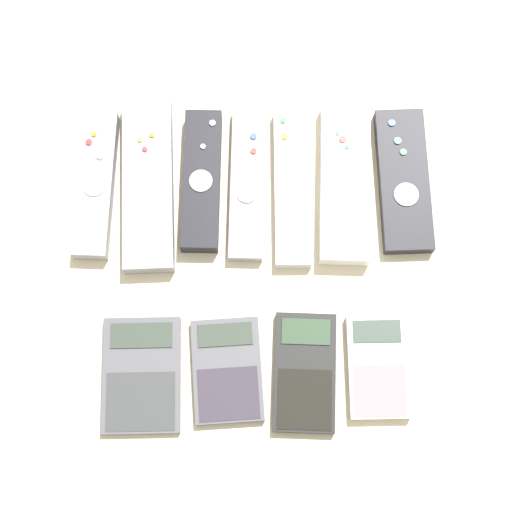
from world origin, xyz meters
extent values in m
plane|color=beige|center=(0.00, 0.00, 0.00)|extent=(3.00, 3.00, 0.00)
cube|color=gray|center=(-0.19, 0.13, 0.01)|extent=(0.05, 0.18, 0.02)
cylinder|color=silver|center=(-0.19, 0.13, 0.02)|extent=(0.03, 0.03, 0.00)
cylinder|color=silver|center=(-0.19, 0.16, 0.02)|extent=(0.01, 0.01, 0.00)
cylinder|color=red|center=(-0.20, 0.18, 0.02)|extent=(0.01, 0.01, 0.00)
cylinder|color=orange|center=(-0.19, 0.19, 0.02)|extent=(0.01, 0.01, 0.00)
cube|color=gray|center=(-0.13, 0.13, 0.01)|extent=(0.07, 0.22, 0.02)
cylinder|color=orange|center=(-0.12, 0.19, 0.03)|extent=(0.01, 0.01, 0.00)
cylinder|color=yellow|center=(-0.14, 0.18, 0.03)|extent=(0.01, 0.01, 0.00)
cylinder|color=red|center=(-0.13, 0.17, 0.03)|extent=(0.01, 0.01, 0.00)
cube|color=black|center=(-0.06, 0.14, 0.01)|extent=(0.05, 0.18, 0.03)
cylinder|color=#99999E|center=(-0.06, 0.13, 0.03)|extent=(0.03, 0.03, 0.00)
cylinder|color=silver|center=(-0.05, 0.21, 0.03)|extent=(0.01, 0.01, 0.00)
cylinder|color=silver|center=(-0.06, 0.17, 0.03)|extent=(0.01, 0.01, 0.00)
cube|color=gray|center=(-0.01, 0.13, 0.01)|extent=(0.05, 0.19, 0.02)
cylinder|color=#99999E|center=(-0.01, 0.12, 0.02)|extent=(0.02, 0.02, 0.00)
cylinder|color=blue|center=(0.00, 0.19, 0.02)|extent=(0.01, 0.01, 0.00)
cylinder|color=red|center=(0.00, 0.17, 0.02)|extent=(0.01, 0.01, 0.00)
cube|color=silver|center=(0.05, 0.13, 0.01)|extent=(0.04, 0.20, 0.02)
cylinder|color=green|center=(0.04, 0.21, 0.02)|extent=(0.01, 0.01, 0.00)
cylinder|color=orange|center=(0.04, 0.19, 0.02)|extent=(0.01, 0.01, 0.00)
cube|color=white|center=(0.11, 0.13, 0.01)|extent=(0.07, 0.20, 0.03)
cylinder|color=green|center=(0.11, 0.17, 0.03)|extent=(0.01, 0.01, 0.00)
cylinder|color=red|center=(0.11, 0.18, 0.03)|extent=(0.01, 0.01, 0.00)
cylinder|color=green|center=(0.10, 0.19, 0.03)|extent=(0.01, 0.01, 0.00)
cube|color=black|center=(0.18, 0.13, 0.01)|extent=(0.06, 0.18, 0.02)
cylinder|color=#99999E|center=(0.18, 0.11, 0.02)|extent=(0.03, 0.03, 0.00)
cylinder|color=green|center=(0.18, 0.18, 0.02)|extent=(0.01, 0.01, 0.00)
cylinder|color=green|center=(0.18, 0.17, 0.02)|extent=(0.01, 0.01, 0.00)
cylinder|color=blue|center=(0.17, 0.21, 0.02)|extent=(0.01, 0.01, 0.00)
cube|color=#4C4C51|center=(-0.13, -0.10, 0.01)|extent=(0.09, 0.13, 0.01)
cube|color=#333D33|center=(-0.13, -0.05, 0.01)|extent=(0.07, 0.03, 0.00)
cube|color=#36383A|center=(-0.13, -0.13, 0.01)|extent=(0.08, 0.07, 0.00)
cube|color=#4C4C51|center=(-0.03, -0.09, 0.01)|extent=(0.09, 0.12, 0.01)
cube|color=#333D33|center=(-0.03, -0.05, 0.01)|extent=(0.06, 0.03, 0.00)
cube|color=#322B37|center=(-0.03, -0.12, 0.01)|extent=(0.07, 0.06, 0.00)
cube|color=black|center=(0.06, -0.10, 0.01)|extent=(0.08, 0.14, 0.01)
cube|color=#2D422D|center=(0.06, -0.05, 0.01)|extent=(0.06, 0.03, 0.00)
cube|color=black|center=(0.06, -0.13, 0.01)|extent=(0.06, 0.07, 0.00)
cube|color=beige|center=(0.14, -0.09, 0.01)|extent=(0.07, 0.12, 0.02)
cube|color=#38473D|center=(0.14, -0.05, 0.02)|extent=(0.06, 0.03, 0.00)
cube|color=gray|center=(0.14, -0.12, 0.02)|extent=(0.06, 0.06, 0.00)
camera|label=1|loc=(0.00, -0.21, 0.99)|focal=60.00mm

